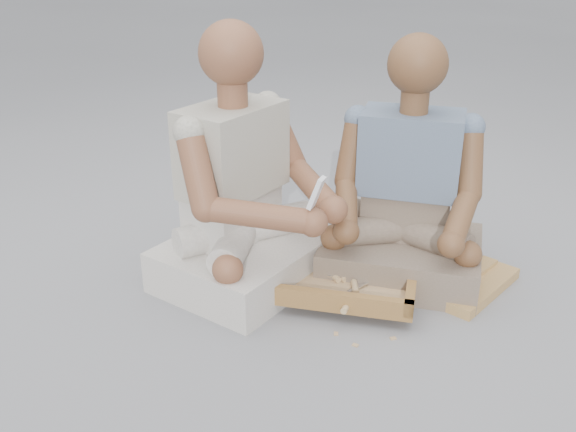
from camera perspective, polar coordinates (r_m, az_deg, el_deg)
The scene contains 30 objects.
ground at distance 2.26m, azimuth -1.29°, elevation -8.56°, with size 60.00×60.00×0.00m, color gray.
carved_panel at distance 2.56m, azimuth 11.90°, elevation -4.46°, with size 0.61×0.40×0.04m, color #A17A3E.
tool_tray at distance 2.36m, azimuth 4.81°, elevation -5.33°, with size 0.65×0.58×0.07m.
chisel_0 at distance 2.20m, azimuth 5.40°, elevation -7.72°, with size 0.06×0.22×0.02m.
chisel_1 at distance 2.45m, azimuth 5.12°, elevation -3.84°, with size 0.22×0.06×0.02m.
chisel_2 at distance 2.35m, azimuth 8.15°, elevation -5.36°, with size 0.08×0.22×0.02m.
chisel_3 at distance 2.43m, azimuth 6.06°, elevation -3.96°, with size 0.06×0.22×0.02m.
chisel_4 at distance 2.35m, azimuth 3.83°, elevation -5.11°, with size 0.20×0.13×0.02m.
chisel_5 at distance 2.37m, azimuth 4.50°, elevation -5.08°, with size 0.21×0.09×0.02m.
chisel_6 at distance 2.37m, azimuth 4.87°, elevation -4.85°, with size 0.22×0.07×0.02m.
chisel_7 at distance 2.29m, azimuth 5.90°, elevation -5.99°, with size 0.13×0.20×0.02m.
chisel_8 at distance 2.36m, azimuth 4.25°, elevation -5.14°, with size 0.21×0.10×0.02m.
wood_chip_0 at distance 2.29m, azimuth 6.44°, elevation -8.31°, with size 0.02×0.01×0.00m, color #D3B17C.
wood_chip_1 at distance 2.60m, azimuth 12.32°, elevation -4.47°, with size 0.02×0.01×0.00m, color #D3B17C.
wood_chip_2 at distance 2.72m, azimuth 3.24°, elevation -2.56°, with size 0.02×0.01×0.00m, color #D3B17C.
wood_chip_3 at distance 2.62m, azimuth 11.32°, elevation -4.11°, with size 0.02×0.01×0.00m, color #D3B17C.
wood_chip_4 at distance 2.39m, azimuth -4.52°, elevation -6.61°, with size 0.02×0.01×0.00m, color #D3B17C.
wood_chip_5 at distance 2.72m, azimuth 5.30°, elevation -2.63°, with size 0.02×0.01×0.00m, color #D3B17C.
wood_chip_6 at distance 2.11m, azimuth 6.01°, elevation -11.35°, with size 0.02×0.01×0.00m, color #D3B17C.
wood_chip_7 at distance 2.60m, azimuth 5.83°, elevation -3.94°, with size 0.02×0.01×0.00m, color #D3B17C.
wood_chip_8 at distance 2.50m, azimuth 4.41°, elevation -5.13°, with size 0.02×0.01×0.00m, color #D3B17C.
wood_chip_9 at distance 2.55m, azimuth 10.65°, elevation -4.95°, with size 0.02×0.01×0.00m, color #D3B17C.
wood_chip_10 at distance 2.16m, azimuth 4.30°, elevation -10.40°, with size 0.02×0.01×0.00m, color #D3B17C.
wood_chip_11 at distance 2.16m, azimuth 9.33°, elevation -10.68°, with size 0.02×0.01×0.00m, color #D3B17C.
wood_chip_12 at distance 2.26m, azimuth 7.22°, elevation -8.79°, with size 0.02×0.01×0.00m, color #D3B17C.
wood_chip_13 at distance 2.46m, azimuth 2.98°, elevation -5.62°, with size 0.02×0.01×0.00m, color #D3B17C.
wood_chip_14 at distance 2.37m, azimuth 6.55°, elevation -7.00°, with size 0.02×0.01×0.00m, color #D3B17C.
craftsman at distance 2.34m, azimuth -3.92°, elevation 1.50°, with size 0.65×0.64×0.96m.
companion at distance 2.42m, azimuth 10.43°, elevation 1.32°, with size 0.68×0.60×0.91m.
mobile_phone at distance 2.05m, azimuth 2.54°, elevation 2.08°, with size 0.06×0.05×0.11m.
Camera 1 is at (1.05, -1.59, 1.22)m, focal length 40.00 mm.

